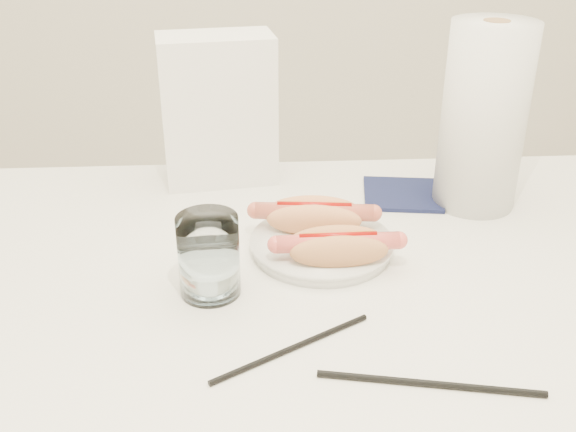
{
  "coord_description": "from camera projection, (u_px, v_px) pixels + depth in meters",
  "views": [
    {
      "loc": [
        -0.07,
        -0.78,
        1.24
      ],
      "look_at": [
        -0.02,
        0.04,
        0.82
      ],
      "focal_mm": 41.59,
      "sensor_mm": 36.0,
      "label": 1
    }
  ],
  "objects": [
    {
      "name": "hotdog_right",
      "position": [
        338.0,
        247.0,
        0.91
      ],
      "size": [
        0.17,
        0.07,
        0.05
      ],
      "rotation": [
        0.0,
        0.0,
        0.01
      ],
      "color": "tan",
      "rests_on": "plate"
    },
    {
      "name": "hotdog_left",
      "position": [
        314.0,
        216.0,
        0.99
      ],
      "size": [
        0.18,
        0.08,
        0.05
      ],
      "rotation": [
        0.0,
        0.0,
        -0.11
      ],
      "color": "#E8945D",
      "rests_on": "plate"
    },
    {
      "name": "water_glass",
      "position": [
        209.0,
        256.0,
        0.86
      ],
      "size": [
        0.08,
        0.08,
        0.11
      ],
      "primitive_type": "cylinder",
      "color": "white",
      "rests_on": "table"
    },
    {
      "name": "table",
      "position": [
        306.0,
        308.0,
        0.95
      ],
      "size": [
        1.2,
        0.8,
        0.75
      ],
      "color": "white",
      "rests_on": "ground"
    },
    {
      "name": "paper_towel_roll",
      "position": [
        484.0,
        117.0,
        1.05
      ],
      "size": [
        0.16,
        0.16,
        0.3
      ],
      "primitive_type": "cylinder",
      "rotation": [
        0.0,
        0.0,
        0.21
      ],
      "color": "silver",
      "rests_on": "table"
    },
    {
      "name": "chopstick_far",
      "position": [
        430.0,
        384.0,
        0.72
      ],
      "size": [
        0.24,
        0.06,
        0.01
      ],
      "primitive_type": "cylinder",
      "rotation": [
        0.0,
        1.57,
        -0.2
      ],
      "color": "black",
      "rests_on": "table"
    },
    {
      "name": "plate",
      "position": [
        321.0,
        246.0,
        0.97
      ],
      "size": [
        0.2,
        0.2,
        0.02
      ],
      "primitive_type": "cylinder",
      "rotation": [
        0.0,
        0.0,
        0.0
      ],
      "color": "white",
      "rests_on": "table"
    },
    {
      "name": "napkin_box",
      "position": [
        218.0,
        110.0,
        1.15
      ],
      "size": [
        0.21,
        0.13,
        0.26
      ],
      "primitive_type": "cube",
      "rotation": [
        0.0,
        0.0,
        0.14
      ],
      "color": "white",
      "rests_on": "table"
    },
    {
      "name": "navy_napkin",
      "position": [
        402.0,
        194.0,
        1.14
      ],
      "size": [
        0.15,
        0.15,
        0.01
      ],
      "primitive_type": "cube",
      "rotation": [
        0.0,
        0.0,
        -0.14
      ],
      "color": "#12183B",
      "rests_on": "table"
    },
    {
      "name": "chopstick_near",
      "position": [
        292.0,
        348.0,
        0.77
      ],
      "size": [
        0.19,
        0.12,
        0.01
      ],
      "primitive_type": "cylinder",
      "rotation": [
        0.0,
        1.57,
        0.53
      ],
      "color": "black",
      "rests_on": "table"
    }
  ]
}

